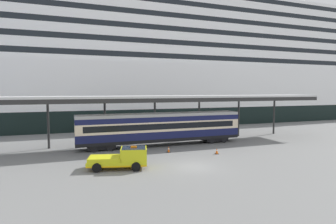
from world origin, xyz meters
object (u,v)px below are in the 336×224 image
traffic_cone_mid (136,151)px  traffic_cone_far (217,151)px  train_carriage (161,127)px  traffic_cone_near (169,149)px  cruise_ship (186,68)px  service_truck (123,158)px

traffic_cone_mid → traffic_cone_far: traffic_cone_mid is taller
train_carriage → traffic_cone_near: 4.55m
train_carriage → traffic_cone_far: train_carriage is taller
train_carriage → cruise_ship: bearing=61.4°
train_carriage → traffic_cone_mid: size_ratio=30.04×
cruise_ship → train_carriage: (-16.74, -30.68, -10.39)m
cruise_ship → traffic_cone_far: size_ratio=184.92×
cruise_ship → service_truck: bearing=-120.5°
cruise_ship → traffic_cone_mid: 42.13m
service_truck → cruise_ship: bearing=59.5°
traffic_cone_mid → train_carriage: bearing=42.2°
traffic_cone_near → traffic_cone_far: traffic_cone_near is taller
cruise_ship → train_carriage: 36.46m
traffic_cone_near → traffic_cone_far: 5.37m
cruise_ship → traffic_cone_mid: bearing=-121.2°
train_carriage → traffic_cone_mid: 5.94m
train_carriage → service_truck: size_ratio=3.78×
traffic_cone_mid → traffic_cone_far: size_ratio=1.03×
service_truck → traffic_cone_near: 7.67m
traffic_cone_far → traffic_cone_mid: bearing=161.1°
train_carriage → traffic_cone_mid: bearing=-137.8°
cruise_ship → service_truck: 47.27m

